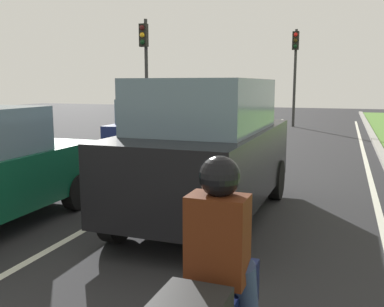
# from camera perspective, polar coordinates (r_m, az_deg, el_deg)

# --- Properties ---
(ground_plane) EXTENTS (60.00, 60.00, 0.00)m
(ground_plane) POSITION_cam_1_polar(r_m,az_deg,el_deg) (11.91, 4.87, -1.48)
(ground_plane) COLOR #262628
(lane_line_center) EXTENTS (0.12, 32.00, 0.01)m
(lane_line_center) POSITION_cam_1_polar(r_m,az_deg,el_deg) (12.10, 1.67, -1.27)
(lane_line_center) COLOR silver
(lane_line_center) RESTS_ON ground
(lane_line_right_edge) EXTENTS (0.12, 32.00, 0.01)m
(lane_line_right_edge) POSITION_cam_1_polar(r_m,az_deg,el_deg) (11.56, 22.42, -2.47)
(lane_line_right_edge) COLOR silver
(lane_line_right_edge) RESTS_ON ground
(car_suv_ahead) EXTENTS (2.01, 4.52, 2.28)m
(car_suv_ahead) POSITION_cam_1_polar(r_m,az_deg,el_deg) (7.01, 2.16, 0.69)
(car_suv_ahead) COLOR black
(car_suv_ahead) RESTS_ON ground
(car_hatchback_far) EXTENTS (1.80, 3.74, 1.78)m
(car_hatchback_far) POSITION_cam_1_polar(r_m,az_deg,el_deg) (12.84, -4.85, 3.27)
(car_hatchback_far) COLOR navy
(car_hatchback_far) RESTS_ON ground
(rider_person) EXTENTS (0.51, 0.41, 1.16)m
(rider_person) POSITION_cam_1_polar(r_m,az_deg,el_deg) (2.96, 3.61, -10.86)
(rider_person) COLOR #4C1E0C
(rider_person) RESTS_ON ground
(traffic_light_overhead_left) EXTENTS (0.32, 0.50, 4.81)m
(traffic_light_overhead_left) POSITION_cam_1_polar(r_m,az_deg,el_deg) (18.08, -6.26, 12.54)
(traffic_light_overhead_left) COLOR #2D2D2D
(traffic_light_overhead_left) RESTS_ON ground
(traffic_light_far_median) EXTENTS (0.32, 0.50, 4.93)m
(traffic_light_far_median) POSITION_cam_1_polar(r_m,az_deg,el_deg) (22.89, 13.53, 11.94)
(traffic_light_far_median) COLOR #2D2D2D
(traffic_light_far_median) RESTS_ON ground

